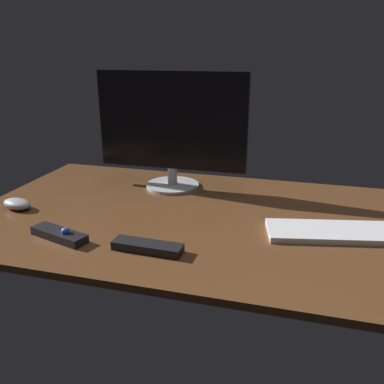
{
  "coord_description": "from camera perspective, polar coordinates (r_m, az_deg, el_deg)",
  "views": [
    {
      "loc": [
        29.75,
        -113.18,
        51.01
      ],
      "look_at": [
        -2.65,
        3.8,
        8.0
      ],
      "focal_mm": 38.42,
      "sensor_mm": 36.0,
      "label": 1
    }
  ],
  "objects": [
    {
      "name": "media_remote",
      "position": [
        1.17,
        -17.92,
        -5.63
      ],
      "size": [
        18.1,
        9.74,
        3.82
      ],
      "rotation": [
        0.0,
        0.0,
        -0.29
      ],
      "color": "black",
      "rests_on": "desk"
    },
    {
      "name": "keyboard",
      "position": [
        1.2,
        18.78,
        -5.26
      ],
      "size": [
        36.81,
        20.11,
        1.69
      ],
      "primitive_type": "cube",
      "rotation": [
        0.0,
        0.0,
        0.21
      ],
      "color": "white",
      "rests_on": "desk"
    },
    {
      "name": "desk",
      "position": [
        1.27,
        0.69,
        -3.63
      ],
      "size": [
        140.0,
        84.0,
        2.0
      ],
      "primitive_type": "cube",
      "color": "brown",
      "rests_on": "ground"
    },
    {
      "name": "tv_remote",
      "position": [
        1.06,
        -6.2,
        -7.57
      ],
      "size": [
        18.37,
        5.63,
        2.25
      ],
      "primitive_type": "cube",
      "rotation": [
        0.0,
        0.0,
        -0.03
      ],
      "color": "black",
      "rests_on": "desk"
    },
    {
      "name": "monitor",
      "position": [
        1.47,
        -2.84,
        8.84
      ],
      "size": [
        54.07,
        19.53,
        41.43
      ],
      "rotation": [
        0.0,
        0.0,
        0.01
      ],
      "color": "#B9B9B9",
      "rests_on": "desk"
    },
    {
      "name": "computer_mouse",
      "position": [
        1.43,
        -23.11,
        -1.52
      ],
      "size": [
        11.71,
        8.46,
        3.26
      ],
      "primitive_type": "ellipsoid",
      "rotation": [
        0.0,
        0.0,
        -0.25
      ],
      "color": "#999EA5",
      "rests_on": "desk"
    }
  ]
}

